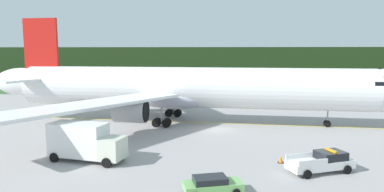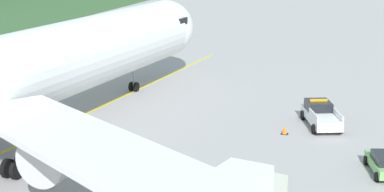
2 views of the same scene
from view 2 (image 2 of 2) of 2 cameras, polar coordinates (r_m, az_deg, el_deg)
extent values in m
plane|color=#A09C9B|center=(48.34, -8.93, -3.89)|extent=(320.00, 320.00, 0.00)
cube|color=yellow|center=(47.51, -15.88, -4.59)|extent=(79.72, 6.80, 0.01)
cylinder|color=white|center=(46.17, -16.30, 1.48)|extent=(50.28, 9.82, 5.78)
ellipsoid|color=white|center=(68.09, -2.37, 5.95)|extent=(6.81, 6.28, 5.78)
cube|color=black|center=(66.74, -2.87, 6.66)|extent=(2.24, 5.62, 0.70)
cube|color=white|center=(31.56, -7.40, -5.18)|extent=(17.90, 23.64, 0.35)
cylinder|color=#B5B5B5|center=(36.86, -11.52, -4.80)|extent=(4.15, 3.26, 2.95)
cylinder|color=black|center=(38.44, -9.83, -3.93)|extent=(0.34, 2.71, 2.71)
cylinder|color=gray|center=(62.42, -5.13, 1.83)|extent=(0.20, 0.20, 2.26)
cylinder|color=black|center=(62.79, -5.31, 0.84)|extent=(0.91, 0.29, 0.90)
cylinder|color=black|center=(62.55, -4.89, 0.80)|extent=(0.91, 0.29, 0.90)
cylinder|color=gray|center=(42.14, -14.97, -4.44)|extent=(0.28, 0.28, 2.26)
cylinder|color=black|center=(43.23, -14.68, -5.54)|extent=(1.22, 0.40, 1.20)
cylinder|color=black|center=(42.82, -13.93, -5.68)|extent=(1.22, 0.40, 1.20)
cylinder|color=black|center=(42.20, -15.83, -6.10)|extent=(1.22, 0.40, 1.20)
cylinder|color=black|center=(41.78, -15.07, -6.25)|extent=(1.22, 0.40, 1.20)
cube|color=white|center=(52.03, 11.23, -1.85)|extent=(6.11, 3.94, 0.70)
cube|color=black|center=(52.82, 11.00, -0.81)|extent=(2.82, 2.54, 0.70)
cube|color=white|center=(50.36, 10.60, -1.67)|extent=(2.62, 1.10, 0.45)
cube|color=white|center=(50.83, 12.67, -1.63)|extent=(2.62, 1.10, 0.45)
cube|color=orange|center=(52.72, 11.02, -0.36)|extent=(0.69, 1.37, 0.16)
cylinder|color=black|center=(53.73, 9.66, -1.66)|extent=(0.80, 0.50, 0.76)
cylinder|color=black|center=(54.21, 11.76, -1.62)|extent=(0.80, 0.50, 0.76)
cylinder|color=black|center=(50.06, 10.62, -2.87)|extent=(0.80, 0.50, 0.76)
cylinder|color=black|center=(50.57, 12.86, -2.82)|extent=(0.80, 0.50, 0.76)
cylinder|color=black|center=(44.36, 14.97, -5.46)|extent=(0.63, 0.34, 0.60)
cylinder|color=black|center=(41.61, 15.85, -6.83)|extent=(0.63, 0.34, 0.60)
cube|color=black|center=(49.81, 8.09, -3.30)|extent=(0.52, 0.52, 0.03)
cone|color=orange|center=(49.71, 8.10, -2.93)|extent=(0.40, 0.40, 0.63)
camera|label=1|loc=(47.61, 48.03, 4.11)|focal=32.30mm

